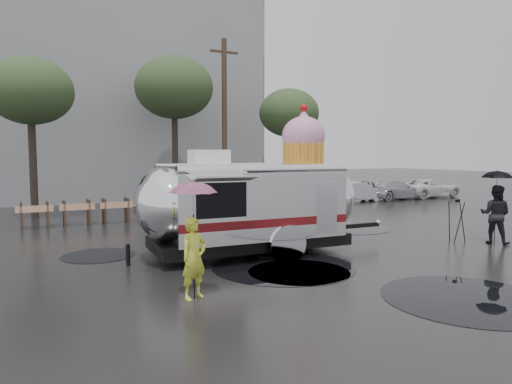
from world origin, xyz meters
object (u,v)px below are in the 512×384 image
person_right (495,214)px  tripod (457,217)px  airstream_trailer (253,200)px  person_left (194,258)px

person_right → tripod: bearing=21.2°
person_right → tripod: size_ratio=1.34×
person_right → airstream_trailer: bearing=47.3°
airstream_trailer → person_right: (7.37, -2.17, -0.60)m
tripod → person_right: bearing=-39.8°
airstream_trailer → tripod: 6.75m
person_left → tripod: size_ratio=1.16×
airstream_trailer → person_right: 7.70m
person_right → tripod: 1.11m
airstream_trailer → person_left: 4.29m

